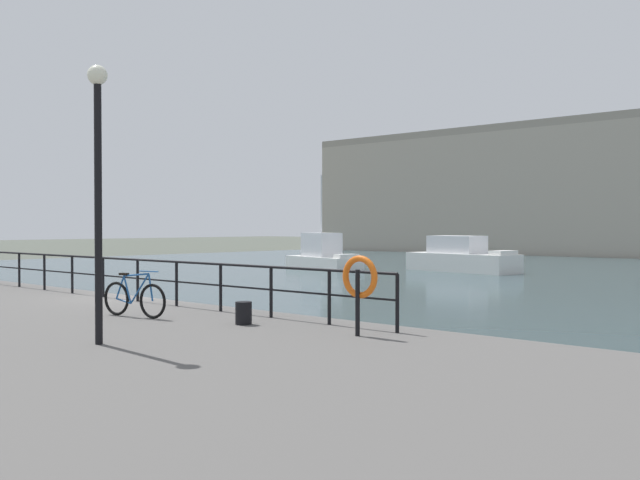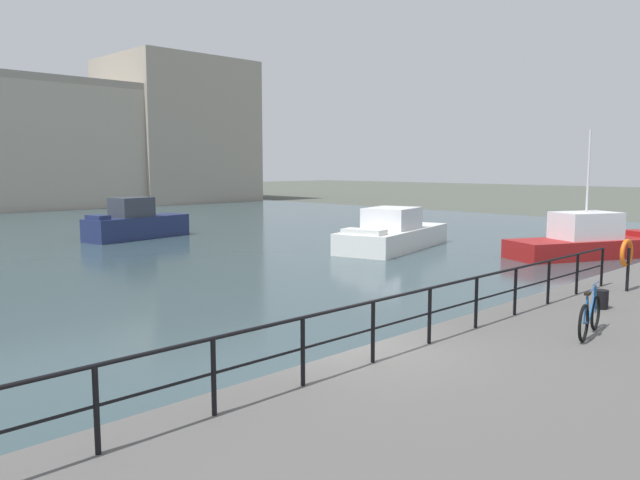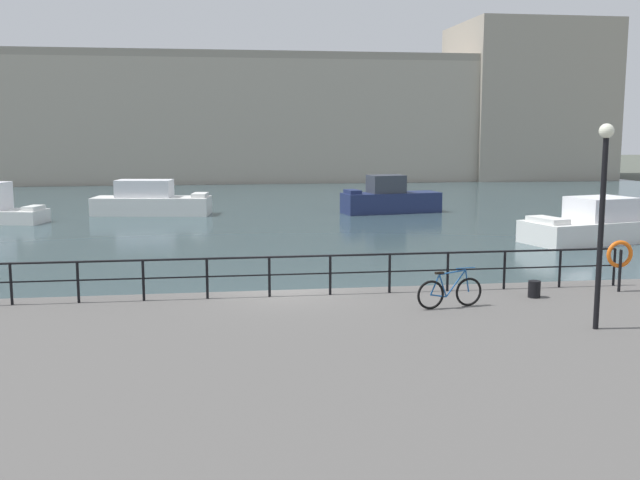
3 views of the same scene
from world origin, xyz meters
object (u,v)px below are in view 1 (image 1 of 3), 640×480
quay_lamp_post (98,165)px  moored_harbor_tender (323,255)px  moored_green_narrowboat (461,258)px  life_ring_stand (360,280)px  parked_bicycle (134,298)px  mooring_bollard (244,313)px

quay_lamp_post → moored_harbor_tender: bearing=125.9°
moored_green_narrowboat → life_ring_stand: (14.51, -27.48, 0.95)m
moored_harbor_tender → parked_bicycle: (17.94, -25.96, 0.36)m
mooring_bollard → parked_bicycle: bearing=-163.1°
moored_green_narrowboat → quay_lamp_post: size_ratio=1.61×
moored_green_narrowboat → mooring_bollard: bearing=-58.1°
mooring_bollard → quay_lamp_post: bearing=-89.6°
moored_green_narrowboat → parked_bicycle: size_ratio=4.13×
moored_green_narrowboat → mooring_bollard: moored_green_narrowboat is taller
parked_bicycle → mooring_bollard: 2.67m
mooring_bollard → moored_green_narrowboat: bearing=113.2°
moored_harbor_tender → mooring_bollard: size_ratio=14.35×
parked_bicycle → life_ring_stand: life_ring_stand is taller
parked_bicycle → mooring_bollard: bearing=6.3°
mooring_bollard → quay_lamp_post: quay_lamp_post is taller
moored_green_narrowboat → life_ring_stand: 31.09m
parked_bicycle → life_ring_stand: 5.28m
moored_green_narrowboat → quay_lamp_post: 33.34m
moored_harbor_tender → parked_bicycle: bearing=-40.9°
moored_harbor_tender → mooring_bollard: bearing=-36.4°
moored_green_narrowboat → quay_lamp_post: quay_lamp_post is taller
parked_bicycle → mooring_bollard: size_ratio=3.98×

